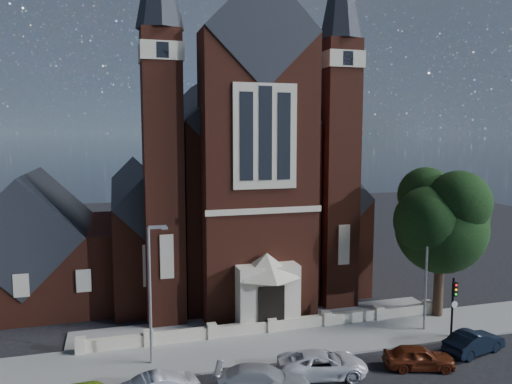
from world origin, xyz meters
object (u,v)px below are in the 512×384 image
(street_tree, at_px, (445,223))
(street_lamp_left, at_px, (151,287))
(church, at_px, (219,186))
(car_navy, at_px, (474,342))
(traffic_signal, at_px, (454,300))
(car_silver_b, at_px, (263,380))
(car_white_suv, at_px, (323,364))
(parish_hall, at_px, (34,251))
(street_lamp_right, at_px, (428,264))
(car_dark_red, at_px, (419,357))

(street_tree, distance_m, street_lamp_left, 20.71)
(church, xyz_separation_m, car_navy, (10.84, -22.75, -7.50))
(street_tree, xyz_separation_m, traffic_signal, (-1.60, -3.28, -4.38))
(car_silver_b, height_order, car_white_suv, car_silver_b)
(street_lamp_left, xyz_separation_m, car_white_suv, (8.80, -3.94, -3.92))
(car_white_suv, bearing_deg, parish_hall, 53.49)
(street_lamp_right, distance_m, car_dark_red, 7.08)
(traffic_signal, bearing_deg, street_lamp_right, 120.01)
(car_silver_b, distance_m, car_dark_red, 9.24)
(car_navy, bearing_deg, church, 10.81)
(street_tree, height_order, street_lamp_left, street_tree)
(parish_hall, bearing_deg, car_navy, -33.56)
(church, xyz_separation_m, street_lamp_right, (10.09, -18.94, -3.59))
(church, xyz_separation_m, car_white_suv, (0.89, -22.88, -7.50))
(church, bearing_deg, car_white_suv, -87.78)
(church, distance_m, traffic_signal, 23.94)
(street_tree, relative_size, car_white_suv, 2.18)
(street_lamp_right, xyz_separation_m, car_dark_red, (-3.63, -4.64, -3.93))
(street_lamp_right, height_order, traffic_signal, street_lamp_right)
(street_lamp_left, xyz_separation_m, traffic_signal, (18.91, -1.57, -2.02))
(street_lamp_right, bearing_deg, car_navy, -78.90)
(car_white_suv, relative_size, car_dark_red, 1.25)
(parish_hall, bearing_deg, traffic_signal, -29.98)
(car_white_suv, height_order, car_dark_red, car_white_suv)
(street_tree, relative_size, car_dark_red, 2.73)
(church, distance_m, car_dark_red, 25.58)
(church, height_order, traffic_signal, church)
(car_dark_red, xyz_separation_m, car_navy, (4.38, 0.83, 0.02))
(car_white_suv, bearing_deg, car_silver_b, 113.51)
(traffic_signal, bearing_deg, church, 118.20)
(church, bearing_deg, street_lamp_right, -61.96)
(parish_hall, relative_size, street_tree, 1.14)
(street_lamp_left, relative_size, traffic_signal, 2.02)
(parish_hall, height_order, street_tree, street_tree)
(street_tree, distance_m, car_navy, 8.54)
(church, bearing_deg, street_lamp_left, -112.66)
(traffic_signal, xyz_separation_m, car_navy, (-0.16, -2.23, -1.90))
(church, bearing_deg, car_silver_b, -96.68)
(car_white_suv, bearing_deg, church, 12.44)
(parish_hall, xyz_separation_m, car_navy, (26.84, -17.81, -3.33))
(street_tree, distance_m, car_dark_red, 10.84)
(parish_hall, bearing_deg, street_lamp_right, -28.22)
(church, bearing_deg, parish_hall, -162.84)
(traffic_signal, distance_m, car_silver_b, 14.28)
(street_lamp_left, distance_m, car_dark_red, 15.60)
(parish_hall, height_order, car_navy, parish_hall)
(street_lamp_right, distance_m, car_navy, 5.51)
(parish_hall, relative_size, car_dark_red, 3.11)
(car_silver_b, xyz_separation_m, car_dark_red, (9.24, 0.17, -0.04))
(car_white_suv, xyz_separation_m, car_navy, (9.95, 0.13, 0.00))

